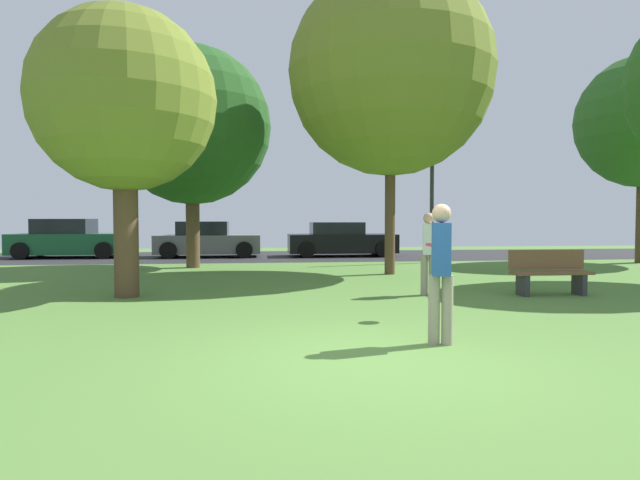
# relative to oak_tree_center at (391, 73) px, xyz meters

# --- Properties ---
(ground_plane) EXTENTS (44.00, 44.00, 0.00)m
(ground_plane) POSITION_rel_oak_tree_center_xyz_m (-2.33, -8.74, -5.47)
(ground_plane) COLOR #547F38
(road_strip) EXTENTS (44.00, 6.40, 0.01)m
(road_strip) POSITION_rel_oak_tree_center_xyz_m (-2.33, 7.26, -5.46)
(road_strip) COLOR #28282B
(road_strip) RESTS_ON ground_plane
(oak_tree_center) EXTENTS (5.56, 5.56, 8.25)m
(oak_tree_center) POSITION_rel_oak_tree_center_xyz_m (0.00, 0.00, 0.00)
(oak_tree_center) COLOR brown
(oak_tree_center) RESTS_ON ground_plane
(maple_tree_near) EXTENTS (4.87, 4.87, 6.82)m
(maple_tree_near) POSITION_rel_oak_tree_center_xyz_m (-5.61, 2.61, -1.09)
(maple_tree_near) COLOR brown
(maple_tree_near) RESTS_ON ground_plane
(maple_tree_far) EXTENTS (3.55, 3.55, 5.61)m
(maple_tree_far) POSITION_rel_oak_tree_center_xyz_m (-6.16, -3.56, -1.66)
(maple_tree_far) COLOR brown
(maple_tree_far) RESTS_ON ground_plane
(person_thrower) EXTENTS (0.30, 0.37, 1.72)m
(person_thrower) POSITION_rel_oak_tree_center_xyz_m (-1.39, -8.10, -4.51)
(person_thrower) COLOR gray
(person_thrower) RESTS_ON ground_plane
(person_catcher) EXTENTS (0.30, 0.37, 1.65)m
(person_catcher) POSITION_rel_oak_tree_center_xyz_m (-0.21, -4.01, -4.55)
(person_catcher) COLOR gray
(person_catcher) RESTS_ON ground_plane
(frisbee_disc) EXTENTS (0.38, 0.38, 0.08)m
(frisbee_disc) POSITION_rel_oak_tree_center_xyz_m (-0.90, -6.39, -4.34)
(frisbee_disc) COLOR #EA2D6B
(parked_car_green) EXTENTS (4.24, 2.09, 1.51)m
(parked_car_green) POSITION_rel_oak_tree_center_xyz_m (-10.89, 7.46, -4.78)
(parked_car_green) COLOR #195633
(parked_car_green) RESTS_ON ground_plane
(parked_car_grey) EXTENTS (4.05, 1.92, 1.40)m
(parked_car_grey) POSITION_rel_oak_tree_center_xyz_m (-5.58, 7.14, -4.82)
(parked_car_grey) COLOR slate
(parked_car_grey) RESTS_ON ground_plane
(parked_car_black) EXTENTS (4.30, 1.93, 1.37)m
(parked_car_black) POSITION_rel_oak_tree_center_xyz_m (-0.28, 6.96, -4.83)
(parked_car_black) COLOR black
(parked_car_black) RESTS_ON ground_plane
(park_bench) EXTENTS (1.60, 0.45, 0.90)m
(park_bench) POSITION_rel_oak_tree_center_xyz_m (2.23, -4.25, -5.00)
(park_bench) COLOR brown
(park_bench) RESTS_ON ground_plane
(street_lamp_post) EXTENTS (0.14, 0.14, 4.50)m
(street_lamp_post) POSITION_rel_oak_tree_center_xyz_m (2.33, 3.46, -3.22)
(street_lamp_post) COLOR #2D2D33
(street_lamp_post) RESTS_ON ground_plane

